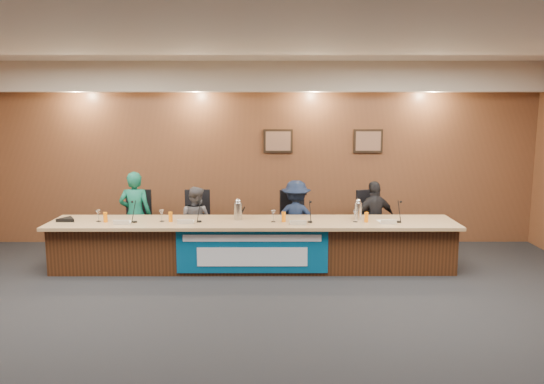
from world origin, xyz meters
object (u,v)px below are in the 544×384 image
at_px(banner, 252,251).
at_px(panelist_a, 135,215).
at_px(dais_body, 253,246).
at_px(office_chair_b, 197,227).
at_px(panelist_d, 374,219).
at_px(panelist_b, 196,222).
at_px(carafe_right, 358,211).
at_px(panelist_c, 296,219).
at_px(carafe_mid, 238,211).
at_px(office_chair_a, 137,227).
at_px(office_chair_d, 373,227).
at_px(speakerphone, 67,220).
at_px(office_chair_c, 296,227).

bearing_deg(banner, panelist_a, 152.02).
height_order(dais_body, office_chair_b, dais_body).
distance_m(panelist_a, panelist_d, 3.91).
relative_size(dais_body, office_chair_b, 12.50).
xyz_separation_m(banner, panelist_d, (1.97, 1.03, 0.25)).
distance_m(panelist_b, carafe_right, 2.64).
distance_m(panelist_b, panelist_c, 1.64).
bearing_deg(panelist_b, carafe_mid, 166.80).
relative_size(office_chair_a, office_chair_d, 1.00).
relative_size(banner, panelist_a, 1.55).
xyz_separation_m(panelist_a, panelist_b, (0.98, 0.00, -0.12)).
distance_m(panelist_c, carafe_right, 1.10).
relative_size(panelist_c, carafe_mid, 4.95).
relative_size(panelist_b, carafe_mid, 4.57).
xyz_separation_m(panelist_a, speakerphone, (-0.86, -0.67, 0.06)).
bearing_deg(carafe_right, carafe_mid, -179.85).
bearing_deg(carafe_right, speakerphone, -178.56).
relative_size(panelist_c, carafe_right, 4.91).
bearing_deg(panelist_d, panelist_a, -19.13).
bearing_deg(office_chair_b, speakerphone, -159.27).
xyz_separation_m(panelist_a, panelist_c, (2.62, 0.00, -0.07)).
relative_size(office_chair_c, speakerphone, 1.50).
bearing_deg(panelist_c, office_chair_c, -82.10).
distance_m(banner, panelist_a, 2.22).
distance_m(office_chair_b, office_chair_d, 2.93).
bearing_deg(panelist_c, speakerphone, 18.80).
distance_m(panelist_c, carafe_mid, 1.10).
xyz_separation_m(banner, office_chair_a, (-1.94, 1.13, 0.10)).
height_order(panelist_d, office_chair_c, panelist_d).
bearing_deg(panelist_a, carafe_right, 169.79).
relative_size(dais_body, banner, 2.73).
relative_size(panelist_a, office_chair_a, 2.96).
relative_size(carafe_mid, carafe_right, 0.99).
bearing_deg(office_chair_b, carafe_mid, -44.22).
distance_m(panelist_b, panelist_d, 2.93).
height_order(dais_body, panelist_b, panelist_b).
xyz_separation_m(panelist_a, office_chair_b, (0.98, 0.10, -0.23)).
distance_m(panelist_c, speakerphone, 3.55).
height_order(banner, office_chair_c, banner).
bearing_deg(carafe_mid, speakerphone, -177.64).
bearing_deg(office_chair_d, speakerphone, 173.46).
xyz_separation_m(office_chair_b, speakerphone, (-1.84, -0.77, 0.30)).
relative_size(office_chair_b, speakerphone, 1.50).
relative_size(panelist_d, office_chair_d, 2.63).
height_order(panelist_a, carafe_mid, panelist_a).
relative_size(dais_body, office_chair_a, 12.50).
xyz_separation_m(panelist_d, carafe_mid, (-2.19, -0.56, 0.25)).
xyz_separation_m(panelist_a, carafe_right, (3.54, -0.56, 0.17)).
xyz_separation_m(office_chair_a, office_chair_d, (3.91, 0.00, 0.00)).
distance_m(panelist_a, office_chair_d, 3.92).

